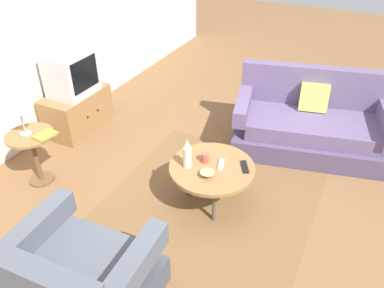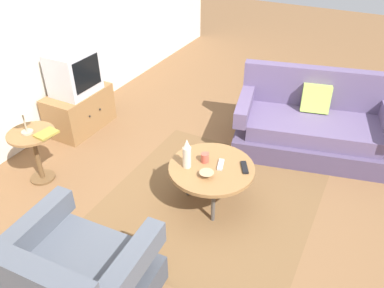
# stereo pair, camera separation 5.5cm
# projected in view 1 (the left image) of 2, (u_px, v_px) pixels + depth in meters

# --- Properties ---
(ground_plane) EXTENTS (16.00, 16.00, 0.00)m
(ground_plane) POSITION_uv_depth(u_px,v_px,m) (217.00, 204.00, 3.70)
(ground_plane) COLOR brown
(area_rug) EXTENTS (2.02, 1.92, 0.00)m
(area_rug) POSITION_uv_depth(u_px,v_px,m) (211.00, 201.00, 3.73)
(area_rug) COLOR brown
(area_rug) RESTS_ON ground
(armchair) EXTENTS (0.91, 1.00, 0.84)m
(armchair) POSITION_uv_depth(u_px,v_px,m) (76.00, 282.00, 2.63)
(armchair) COLOR #3E424B
(armchair) RESTS_ON ground
(couch) EXTENTS (1.21, 1.84, 0.88)m
(couch) POSITION_uv_depth(u_px,v_px,m) (310.00, 125.00, 4.37)
(couch) COLOR #4B3E5C
(couch) RESTS_ON ground
(coffee_table) EXTENTS (0.80, 0.80, 0.43)m
(coffee_table) POSITION_uv_depth(u_px,v_px,m) (212.00, 169.00, 3.51)
(coffee_table) COLOR olive
(coffee_table) RESTS_ON ground
(side_table) EXTENTS (0.46, 0.46, 0.57)m
(side_table) POSITION_uv_depth(u_px,v_px,m) (33.00, 148.00, 3.78)
(side_table) COLOR olive
(side_table) RESTS_ON ground
(tv_stand) EXTENTS (0.81, 0.50, 0.50)m
(tv_stand) POSITION_uv_depth(u_px,v_px,m) (77.00, 111.00, 4.74)
(tv_stand) COLOR olive
(tv_stand) RESTS_ON ground
(television) EXTENTS (0.53, 0.43, 0.51)m
(television) POSITION_uv_depth(u_px,v_px,m) (71.00, 74.00, 4.45)
(television) COLOR #B7B7BC
(television) RESTS_ON tv_stand
(table_lamp) EXTENTS (0.20, 0.20, 0.40)m
(table_lamp) POSITION_uv_depth(u_px,v_px,m) (18.00, 106.00, 3.51)
(table_lamp) COLOR #9E937A
(table_lamp) RESTS_ON side_table
(vase) EXTENTS (0.08, 0.08, 0.30)m
(vase) POSITION_uv_depth(u_px,v_px,m) (187.00, 154.00, 3.41)
(vase) COLOR beige
(vase) RESTS_ON coffee_table
(mug) EXTENTS (0.12, 0.07, 0.09)m
(mug) POSITION_uv_depth(u_px,v_px,m) (205.00, 157.00, 3.54)
(mug) COLOR #B74C3D
(mug) RESTS_ON coffee_table
(bowl) EXTENTS (0.13, 0.13, 0.05)m
(bowl) POSITION_uv_depth(u_px,v_px,m) (207.00, 174.00, 3.36)
(bowl) COLOR tan
(bowl) RESTS_ON coffee_table
(tv_remote_dark) EXTENTS (0.18, 0.13, 0.02)m
(tv_remote_dark) POSITION_uv_depth(u_px,v_px,m) (245.00, 167.00, 3.47)
(tv_remote_dark) COLOR black
(tv_remote_dark) RESTS_ON coffee_table
(tv_remote_silver) EXTENTS (0.17, 0.09, 0.02)m
(tv_remote_silver) POSITION_uv_depth(u_px,v_px,m) (221.00, 164.00, 3.50)
(tv_remote_silver) COLOR #B2B2B7
(tv_remote_silver) RESTS_ON coffee_table
(book) EXTENTS (0.22, 0.17, 0.02)m
(book) POSITION_uv_depth(u_px,v_px,m) (45.00, 135.00, 3.65)
(book) COLOR olive
(book) RESTS_ON side_table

